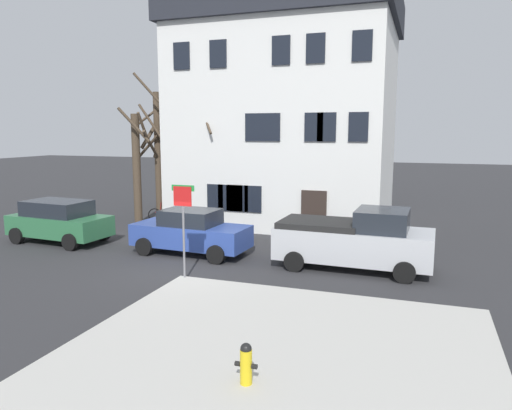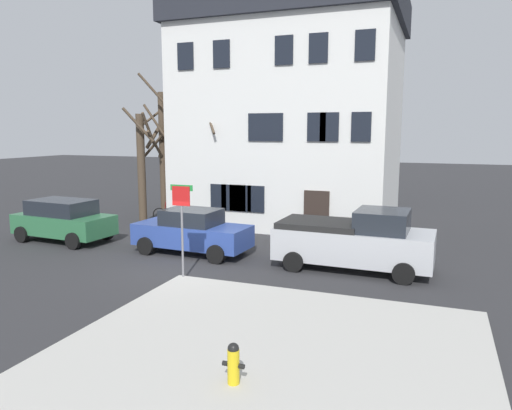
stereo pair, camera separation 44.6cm
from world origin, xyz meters
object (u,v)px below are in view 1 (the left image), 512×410
object	(u,v)px
tree_bare_near	(139,163)
car_blue_sedan	(191,232)
fire_hydrant	(246,363)
pickup_truck_silver	(355,240)
tree_bare_far	(227,158)
building_main	(288,110)
bicycle_leaning	(165,215)
tree_bare_mid	(157,150)
street_sign_pole	(183,215)
car_green_wagon	(59,221)

from	to	relation	value
tree_bare_near	car_blue_sedan	xyz separation A→B (m)	(5.04, -4.43, -2.20)
tree_bare_near	fire_hydrant	world-z (taller)	tree_bare_near
pickup_truck_silver	tree_bare_far	bearing A→B (deg)	142.13
building_main	bicycle_leaning	xyz separation A→B (m)	(-5.65, -3.01, -5.33)
tree_bare_near	tree_bare_far	world-z (taller)	tree_bare_far
tree_bare_mid	bicycle_leaning	world-z (taller)	tree_bare_mid
street_sign_pole	building_main	bearing A→B (deg)	89.43
tree_bare_mid	street_sign_pole	distance (m)	10.50
car_green_wagon	tree_bare_far	bearing A→B (deg)	46.08
car_green_wagon	car_blue_sedan	bearing A→B (deg)	0.68
tree_bare_near	street_sign_pole	size ratio (longest dim) A/B	1.91
car_blue_sedan	car_green_wagon	bearing A→B (deg)	-179.32
car_blue_sedan	fire_hydrant	xyz separation A→B (m)	(5.37, -8.40, -0.34)
car_blue_sedan	street_sign_pole	size ratio (longest dim) A/B	1.51
bicycle_leaning	tree_bare_far	bearing A→B (deg)	1.85
car_blue_sedan	street_sign_pole	world-z (taller)	street_sign_pole
tree_bare_mid	tree_bare_far	bearing A→B (deg)	-0.23
tree_bare_mid	fire_hydrant	size ratio (longest dim) A/B	9.57
pickup_truck_silver	building_main	bearing A→B (deg)	119.59
tree_bare_far	pickup_truck_silver	world-z (taller)	tree_bare_far
tree_bare_far	car_green_wagon	distance (m)	8.04
tree_bare_near	car_green_wagon	size ratio (longest dim) A/B	1.32
building_main	tree_bare_mid	xyz separation A→B (m)	(-6.04, -2.88, -2.01)
pickup_truck_silver	car_green_wagon	bearing A→B (deg)	-179.31
fire_hydrant	car_green_wagon	bearing A→B (deg)	144.03
pickup_truck_silver	fire_hydrant	size ratio (longest dim) A/B	6.76
tree_bare_mid	fire_hydrant	xyz separation A→B (m)	(9.98, -13.87, -3.17)
building_main	car_green_wagon	distance (m)	12.27
street_sign_pole	car_blue_sedan	bearing A→B (deg)	113.37
tree_bare_near	pickup_truck_silver	xyz separation A→B (m)	(11.17, -4.36, -2.04)
pickup_truck_silver	street_sign_pole	xyz separation A→B (m)	(-4.81, -3.13, 1.09)
tree_bare_far	street_sign_pole	bearing A→B (deg)	-76.12
pickup_truck_silver	street_sign_pole	distance (m)	5.84
tree_bare_far	bicycle_leaning	xyz separation A→B (m)	(-3.44, -0.11, -2.97)
building_main	bicycle_leaning	bearing A→B (deg)	-151.99
fire_hydrant	car_blue_sedan	bearing A→B (deg)	122.61
fire_hydrant	pickup_truck_silver	bearing A→B (deg)	84.92
tree_bare_near	tree_bare_far	xyz separation A→B (m)	(4.26, 1.02, 0.29)
pickup_truck_silver	fire_hydrant	distance (m)	8.52
tree_bare_mid	car_green_wagon	distance (m)	6.37
tree_bare_far	bicycle_leaning	bearing A→B (deg)	-178.15
tree_bare_mid	car_blue_sedan	xyz separation A→B (m)	(4.61, -5.47, -2.84)
building_main	car_blue_sedan	xyz separation A→B (m)	(-1.43, -8.35, -4.85)
car_green_wagon	fire_hydrant	xyz separation A→B (m)	(11.48, -8.33, -0.40)
tree_bare_far	street_sign_pole	distance (m)	8.84
building_main	bicycle_leaning	world-z (taller)	building_main
tree_bare_near	tree_bare_mid	bearing A→B (deg)	67.39
tree_bare_mid	car_green_wagon	size ratio (longest dim) A/B	1.70
car_blue_sedan	street_sign_pole	distance (m)	3.55
car_blue_sedan	pickup_truck_silver	world-z (taller)	pickup_truck_silver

